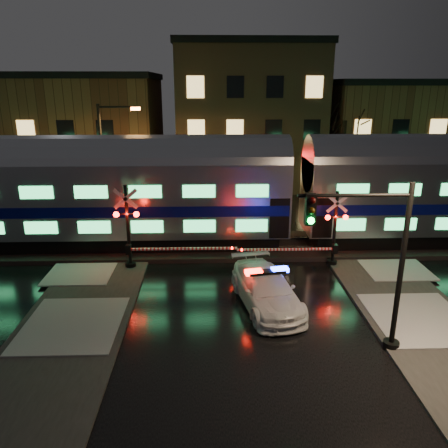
{
  "coord_description": "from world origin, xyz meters",
  "views": [
    {
      "loc": [
        -1.36,
        -17.4,
        8.58
      ],
      "look_at": [
        -0.72,
        2.5,
        2.2
      ],
      "focal_mm": 35.0,
      "sensor_mm": 36.0,
      "label": 1
    }
  ],
  "objects": [
    {
      "name": "train",
      "position": [
        3.21,
        5.0,
        3.38
      ],
      "size": [
        51.0,
        3.12,
        5.92
      ],
      "color": "black",
      "rests_on": "ballast"
    },
    {
      "name": "sidewalk_left",
      "position": [
        -6.5,
        -6.0,
        0.06
      ],
      "size": [
        4.0,
        20.0,
        0.12
      ],
      "primitive_type": "cube",
      "color": "#2D2D2D",
      "rests_on": "ground"
    },
    {
      "name": "building_mid",
      "position": [
        2.0,
        22.5,
        5.75
      ],
      "size": [
        12.0,
        11.0,
        11.5
      ],
      "primitive_type": "cube",
      "color": "brown",
      "rests_on": "ground"
    },
    {
      "name": "ground",
      "position": [
        0.0,
        0.0,
        0.0
      ],
      "size": [
        120.0,
        120.0,
        0.0
      ],
      "primitive_type": "plane",
      "color": "black",
      "rests_on": "ground"
    },
    {
      "name": "streetlight",
      "position": [
        -7.58,
        9.0,
        4.33
      ],
      "size": [
        2.51,
        0.26,
        7.52
      ],
      "color": "black",
      "rests_on": "ground"
    },
    {
      "name": "police_car",
      "position": [
        0.85,
        -1.56,
        0.73
      ],
      "size": [
        2.94,
        5.29,
        1.62
      ],
      "rotation": [
        0.0,
        0.0,
        0.19
      ],
      "color": "white",
      "rests_on": "ground"
    },
    {
      "name": "crossing_signal_left",
      "position": [
        -4.93,
        2.31,
        1.72
      ],
      "size": [
        5.87,
        0.66,
        4.16
      ],
      "color": "black",
      "rests_on": "ground"
    },
    {
      "name": "building_right",
      "position": [
        15.0,
        22.0,
        4.25
      ],
      "size": [
        12.0,
        10.0,
        8.5
      ],
      "primitive_type": "cube",
      "color": "brown",
      "rests_on": "ground"
    },
    {
      "name": "traffic_light",
      "position": [
        3.82,
        -4.78,
        3.07
      ],
      "size": [
        3.74,
        0.69,
        5.78
      ],
      "rotation": [
        0.0,
        0.0,
        -0.14
      ],
      "color": "black",
      "rests_on": "ground"
    },
    {
      "name": "crossing_signal_right",
      "position": [
        4.27,
        2.3,
        1.56
      ],
      "size": [
        5.36,
        0.64,
        3.8
      ],
      "color": "black",
      "rests_on": "ground"
    },
    {
      "name": "building_left",
      "position": [
        -13.0,
        22.0,
        4.5
      ],
      "size": [
        14.0,
        10.0,
        9.0
      ],
      "primitive_type": "cube",
      "color": "brown",
      "rests_on": "ground"
    },
    {
      "name": "ballast",
      "position": [
        0.0,
        5.0,
        0.12
      ],
      "size": [
        90.0,
        4.2,
        0.24
      ],
      "primitive_type": "cube",
      "color": "black",
      "rests_on": "ground"
    }
  ]
}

